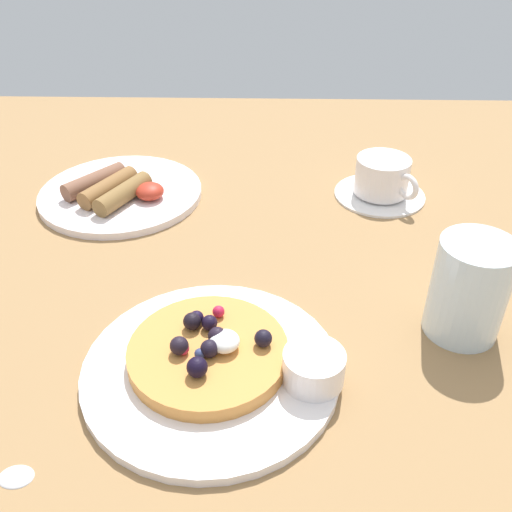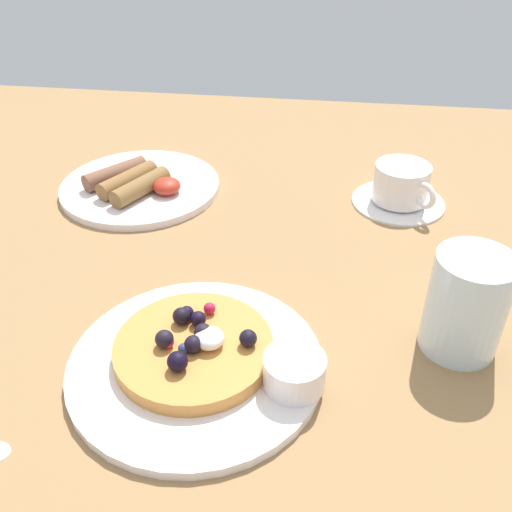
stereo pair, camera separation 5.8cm
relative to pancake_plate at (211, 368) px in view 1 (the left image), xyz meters
The scene contains 9 objects.
ground_plane 11.90cm from the pancake_plate, 94.27° to the left, with size 173.02×127.22×3.00cm, color olive.
pancake_plate is the anchor object (origin of this frame).
pancake_with_berries 1.71cm from the pancake_plate, 108.94° to the left, with size 15.25×15.25×3.45cm.
syrup_ramekin 9.85cm from the pancake_plate, ahead, with size 5.67×5.67×3.15cm.
breakfast_plate 37.49cm from the pancake_plate, 115.38° to the left, with size 23.15×23.15×1.05cm, color white.
fried_breakfast 36.56cm from the pancake_plate, 117.50° to the left, with size 14.64×12.82×2.80cm.
coffee_saucer 41.04cm from the pancake_plate, 58.74° to the left, with size 12.97×12.97×0.68cm, color white.
coffee_cup 41.08cm from the pancake_plate, 58.53° to the left, with size 8.04×9.44×5.17cm.
water_glass 26.51cm from the pancake_plate, 15.00° to the left, with size 7.56×7.56×10.56cm, color silver.
Camera 1 is at (6.03, -49.54, 40.21)cm, focal length 39.89 mm.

